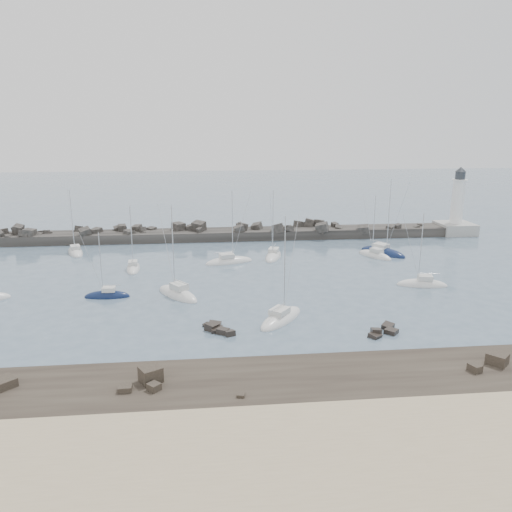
{
  "coord_description": "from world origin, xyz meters",
  "views": [
    {
      "loc": [
        -5.04,
        -59.85,
        21.76
      ],
      "look_at": [
        2.34,
        12.0,
        3.02
      ],
      "focal_mm": 35.0,
      "sensor_mm": 36.0,
      "label": 1
    }
  ],
  "objects_px": {
    "sailboat_1": "(75,252)",
    "sailboat_10": "(375,256)",
    "sailboat_8": "(383,253)",
    "sailboat_9": "(422,285)",
    "sailboat_6": "(273,256)",
    "sailboat_2": "(107,296)",
    "sailboat_5": "(178,295)",
    "lighthouse": "(456,219)",
    "sailboat_7": "(281,319)",
    "sailboat_4": "(229,262)",
    "sailboat_3": "(133,268)"
  },
  "relations": [
    {
      "from": "sailboat_2",
      "to": "sailboat_7",
      "type": "distance_m",
      "value": 23.95
    },
    {
      "from": "sailboat_5",
      "to": "sailboat_6",
      "type": "xyz_separation_m",
      "value": [
        15.37,
        18.81,
        -0.03
      ]
    },
    {
      "from": "sailboat_1",
      "to": "sailboat_4",
      "type": "xyz_separation_m",
      "value": [
        26.86,
        -9.33,
        0.0
      ]
    },
    {
      "from": "sailboat_3",
      "to": "sailboat_4",
      "type": "distance_m",
      "value": 15.38
    },
    {
      "from": "sailboat_6",
      "to": "sailboat_9",
      "type": "distance_m",
      "value": 25.98
    },
    {
      "from": "sailboat_3",
      "to": "sailboat_8",
      "type": "relative_size",
      "value": 0.76
    },
    {
      "from": "sailboat_1",
      "to": "sailboat_2",
      "type": "xyz_separation_m",
      "value": [
        10.01,
        -24.81,
        0.0
      ]
    },
    {
      "from": "sailboat_8",
      "to": "sailboat_9",
      "type": "xyz_separation_m",
      "value": [
        -0.88,
        -18.49,
        -0.0
      ]
    },
    {
      "from": "sailboat_1",
      "to": "sailboat_10",
      "type": "height_order",
      "value": "sailboat_1"
    },
    {
      "from": "sailboat_5",
      "to": "sailboat_8",
      "type": "xyz_separation_m",
      "value": [
        35.01,
        19.33,
        -0.02
      ]
    },
    {
      "from": "sailboat_9",
      "to": "sailboat_6",
      "type": "bearing_deg",
      "value": 136.24
    },
    {
      "from": "sailboat_5",
      "to": "sailboat_6",
      "type": "relative_size",
      "value": 1.04
    },
    {
      "from": "sailboat_7",
      "to": "sailboat_10",
      "type": "distance_m",
      "value": 34.17
    },
    {
      "from": "sailboat_2",
      "to": "lighthouse",
      "type": "bearing_deg",
      "value": 27.47
    },
    {
      "from": "sailboat_1",
      "to": "sailboat_7",
      "type": "xyz_separation_m",
      "value": [
        31.62,
        -35.14,
        0.0
      ]
    },
    {
      "from": "sailboat_2",
      "to": "sailboat_10",
      "type": "height_order",
      "value": "sailboat_10"
    },
    {
      "from": "sailboat_1",
      "to": "sailboat_8",
      "type": "distance_m",
      "value": 54.6
    },
    {
      "from": "lighthouse",
      "to": "sailboat_9",
      "type": "xyz_separation_m",
      "value": [
        -21.83,
        -33.53,
        -2.95
      ]
    },
    {
      "from": "sailboat_8",
      "to": "sailboat_9",
      "type": "bearing_deg",
      "value": -92.73
    },
    {
      "from": "sailboat_2",
      "to": "sailboat_7",
      "type": "relative_size",
      "value": 0.73
    },
    {
      "from": "sailboat_4",
      "to": "sailboat_10",
      "type": "distance_m",
      "value": 25.36
    },
    {
      "from": "sailboat_3",
      "to": "sailboat_7",
      "type": "distance_m",
      "value": 30.86
    },
    {
      "from": "sailboat_1",
      "to": "sailboat_5",
      "type": "bearing_deg",
      "value": -52.69
    },
    {
      "from": "lighthouse",
      "to": "sailboat_6",
      "type": "bearing_deg",
      "value": -159.03
    },
    {
      "from": "lighthouse",
      "to": "sailboat_9",
      "type": "bearing_deg",
      "value": -123.07
    },
    {
      "from": "sailboat_5",
      "to": "sailboat_2",
      "type": "bearing_deg",
      "value": 177.15
    },
    {
      "from": "sailboat_2",
      "to": "sailboat_6",
      "type": "relative_size",
      "value": 0.76
    },
    {
      "from": "sailboat_4",
      "to": "sailboat_6",
      "type": "bearing_deg",
      "value": 20.21
    },
    {
      "from": "sailboat_2",
      "to": "sailboat_10",
      "type": "distance_m",
      "value": 45.45
    },
    {
      "from": "sailboat_7",
      "to": "sailboat_9",
      "type": "height_order",
      "value": "sailboat_7"
    },
    {
      "from": "lighthouse",
      "to": "sailboat_1",
      "type": "xyz_separation_m",
      "value": [
        -75.22,
        -9.1,
        -2.96
      ]
    },
    {
      "from": "sailboat_9",
      "to": "sailboat_2",
      "type": "bearing_deg",
      "value": -179.5
    },
    {
      "from": "lighthouse",
      "to": "sailboat_3",
      "type": "bearing_deg",
      "value": -161.96
    },
    {
      "from": "sailboat_1",
      "to": "sailboat_6",
      "type": "relative_size",
      "value": 0.96
    },
    {
      "from": "sailboat_8",
      "to": "sailboat_9",
      "type": "relative_size",
      "value": 1.27
    },
    {
      "from": "sailboat_6",
      "to": "sailboat_8",
      "type": "xyz_separation_m",
      "value": [
        19.64,
        0.53,
        0.01
      ]
    },
    {
      "from": "sailboat_2",
      "to": "sailboat_10",
      "type": "bearing_deg",
      "value": 21.93
    },
    {
      "from": "lighthouse",
      "to": "sailboat_1",
      "type": "relative_size",
      "value": 1.21
    },
    {
      "from": "sailboat_2",
      "to": "sailboat_6",
      "type": "height_order",
      "value": "sailboat_6"
    },
    {
      "from": "sailboat_2",
      "to": "sailboat_5",
      "type": "relative_size",
      "value": 0.73
    },
    {
      "from": "sailboat_6",
      "to": "sailboat_3",
      "type": "bearing_deg",
      "value": -167.39
    },
    {
      "from": "sailboat_1",
      "to": "sailboat_7",
      "type": "height_order",
      "value": "sailboat_7"
    },
    {
      "from": "sailboat_6",
      "to": "sailboat_7",
      "type": "distance_m",
      "value": 28.83
    },
    {
      "from": "sailboat_6",
      "to": "sailboat_8",
      "type": "relative_size",
      "value": 0.88
    },
    {
      "from": "sailboat_1",
      "to": "sailboat_3",
      "type": "xyz_separation_m",
      "value": [
        11.64,
        -11.61,
        0.0
      ]
    },
    {
      "from": "sailboat_4",
      "to": "sailboat_7",
      "type": "xyz_separation_m",
      "value": [
        4.76,
        -25.81,
        -0.0
      ]
    },
    {
      "from": "sailboat_8",
      "to": "sailboat_10",
      "type": "distance_m",
      "value": 2.83
    },
    {
      "from": "sailboat_1",
      "to": "sailboat_10",
      "type": "xyz_separation_m",
      "value": [
        52.17,
        -7.84,
        0.01
      ]
    },
    {
      "from": "sailboat_10",
      "to": "sailboat_8",
      "type": "bearing_deg",
      "value": 42.07
    },
    {
      "from": "sailboat_5",
      "to": "sailboat_6",
      "type": "distance_m",
      "value": 24.29
    }
  ]
}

